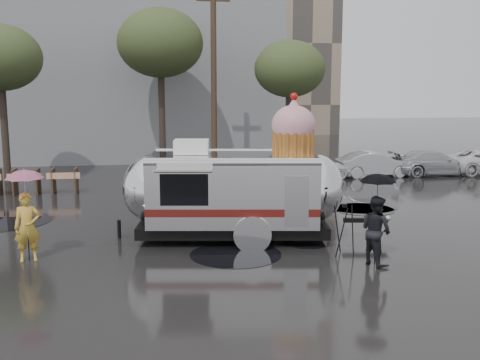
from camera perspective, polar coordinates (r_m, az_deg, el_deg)
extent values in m
plane|color=black|center=(14.00, -6.73, -8.36)|extent=(120.00, 120.00, 0.00)
cylinder|color=black|center=(19.56, -22.75, -3.88)|extent=(2.92, 2.92, 0.01)
cylinder|color=black|center=(20.26, 12.46, -2.91)|extent=(2.13, 2.13, 0.01)
cylinder|color=black|center=(14.57, -0.44, -7.56)|extent=(2.37, 2.37, 0.01)
cylinder|color=black|center=(15.71, 6.87, -6.36)|extent=(1.21, 1.21, 0.01)
cylinder|color=black|center=(20.85, 11.91, -2.54)|extent=(2.77, 2.77, 0.01)
cube|color=slate|center=(37.57, -14.53, 12.58)|extent=(22.00, 12.00, 13.00)
cylinder|color=#473323|center=(27.48, -2.68, 9.94)|extent=(0.28, 0.28, 9.00)
cube|color=#473323|center=(27.77, -2.74, 17.81)|extent=(1.60, 0.12, 0.12)
cylinder|color=#382D26|center=(27.18, -22.87, 5.90)|extent=(0.32, 0.32, 5.85)
ellipsoid|color=#304020|center=(27.17, -23.23, 11.37)|extent=(3.64, 3.64, 2.86)
cylinder|color=#382D26|center=(28.34, -7.95, 7.57)|extent=(0.32, 0.32, 6.75)
ellipsoid|color=#304020|center=(28.41, -8.10, 13.63)|extent=(4.20, 4.20, 3.30)
cylinder|color=#382D26|center=(27.14, 4.99, 6.12)|extent=(0.32, 0.32, 5.40)
ellipsoid|color=#304020|center=(27.10, 5.06, 11.19)|extent=(3.36, 3.36, 2.64)
cube|color=#473323|center=(24.29, -21.92, -0.15)|extent=(0.08, 0.80, 1.00)
cube|color=#473323|center=(24.09, -19.83, -0.10)|extent=(0.08, 0.80, 1.00)
cube|color=#E5590C|center=(23.78, -21.10, 0.32)|extent=(1.30, 0.04, 0.25)
cube|color=#473323|center=(23.98, -18.43, -0.06)|extent=(0.08, 0.80, 1.00)
cube|color=#473323|center=(23.85, -16.30, -0.01)|extent=(0.08, 0.80, 1.00)
cube|color=#E5590C|center=(23.50, -17.53, 0.41)|extent=(1.30, 0.04, 0.25)
imported|color=silver|center=(26.62, 7.53, 1.68)|extent=(4.00, 1.80, 1.40)
imported|color=#B2B2B7|center=(27.61, 13.52, 1.78)|extent=(4.00, 1.80, 1.40)
imported|color=#B2B2B7|center=(28.87, 19.05, 1.89)|extent=(4.20, 1.80, 1.44)
cube|color=silver|center=(15.78, -0.72, -0.77)|extent=(4.92, 3.07, 1.89)
ellipsoid|color=silver|center=(15.92, 7.61, -0.76)|extent=(1.91, 2.62, 1.89)
ellipsoid|color=silver|center=(15.97, -9.02, -0.76)|extent=(1.91, 2.62, 1.89)
cube|color=black|center=(16.01, -0.71, -4.65)|extent=(5.49, 2.85, 0.31)
cylinder|color=black|center=(14.97, 1.26, -5.65)|extent=(0.76, 0.34, 0.73)
cylinder|color=black|center=(17.06, 1.09, -3.76)|extent=(0.76, 0.34, 0.73)
cylinder|color=silver|center=(14.81, 1.28, -5.60)|extent=(1.01, 0.25, 1.01)
cube|color=black|center=(16.37, 12.64, -3.99)|extent=(1.26, 0.31, 0.13)
sphere|color=silver|center=(16.51, 14.78, -3.78)|extent=(0.19, 0.19, 0.17)
cylinder|color=black|center=(16.39, -12.18, -4.90)|extent=(0.12, 0.12, 0.52)
cube|color=#54130F|center=(14.70, -0.76, -3.41)|extent=(4.56, 0.72, 0.21)
cube|color=#54130F|center=(17.04, -0.67, -1.61)|extent=(4.56, 0.72, 0.21)
cube|color=black|center=(14.62, -5.70, -1.01)|extent=(1.25, 0.22, 0.84)
cube|color=#A09D94|center=(14.29, -5.83, 0.87)|extent=(1.53, 0.73, 0.15)
cube|color=silver|center=(14.69, 5.79, -2.21)|extent=(0.63, 0.12, 1.36)
cube|color=white|center=(15.67, -4.95, 3.38)|extent=(1.03, 0.81, 0.40)
cylinder|color=#CC7D35|center=(15.67, 5.42, 3.76)|extent=(1.24, 1.24, 0.63)
ellipsoid|color=pink|center=(15.63, 5.45, 5.60)|extent=(1.38, 1.38, 1.09)
cone|color=pink|center=(15.61, 5.48, 7.59)|extent=(0.60, 0.60, 0.42)
sphere|color=red|center=(15.60, 5.50, 8.44)|extent=(0.24, 0.24, 0.21)
imported|color=gold|center=(14.81, -20.79, -4.48)|extent=(0.68, 0.52, 1.71)
imported|color=pink|center=(14.60, -21.04, -0.38)|extent=(1.12, 1.12, 0.77)
cylinder|color=black|center=(14.82, -20.78, -4.60)|extent=(0.02, 0.02, 1.65)
imported|color=black|center=(13.97, 13.64, -4.99)|extent=(0.73, 0.93, 1.70)
imported|color=black|center=(13.75, 13.81, -0.71)|extent=(1.05, 1.05, 0.71)
cylinder|color=black|center=(13.97, 13.63, -5.08)|extent=(0.02, 0.02, 1.65)
cylinder|color=black|center=(14.64, 11.37, -5.07)|extent=(0.04, 0.30, 1.30)
cylinder|color=black|center=(14.73, 9.86, -4.93)|extent=(0.27, 0.16, 1.30)
cylinder|color=black|center=(14.36, 10.29, -5.32)|extent=(0.26, 0.18, 1.30)
cube|color=black|center=(14.43, 10.58, -2.57)|extent=(0.11, 0.10, 0.09)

